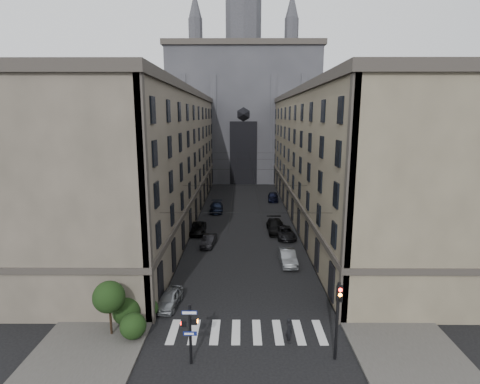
{
  "coord_description": "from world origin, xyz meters",
  "views": [
    {
      "loc": [
        -0.34,
        -19.24,
        15.18
      ],
      "look_at": [
        -0.49,
        10.96,
        9.02
      ],
      "focal_mm": 28.0,
      "sensor_mm": 36.0,
      "label": 1
    }
  ],
  "objects_px": {
    "car_left_midfar": "(197,228)",
    "car_left_far": "(216,207)",
    "car_left_midnear": "(209,241)",
    "car_right_midnear": "(285,233)",
    "car_right_near": "(288,257)",
    "pedestrian_signal_left": "(190,330)",
    "pedestrian": "(289,330)",
    "gothic_tower": "(243,105)",
    "car_left_near": "(170,299)",
    "traffic_light_right": "(338,312)",
    "car_right_far": "(273,197)",
    "car_right_midfar": "(276,226)"
  },
  "relations": [
    {
      "from": "gothic_tower",
      "to": "car_left_near",
      "type": "bearing_deg",
      "value": -95.34
    },
    {
      "from": "traffic_light_right",
      "to": "car_right_far",
      "type": "distance_m",
      "value": 45.28
    },
    {
      "from": "gothic_tower",
      "to": "car_left_near",
      "type": "xyz_separation_m",
      "value": [
        -6.2,
        -66.29,
        -17.14
      ]
    },
    {
      "from": "car_right_midnear",
      "to": "car_right_far",
      "type": "bearing_deg",
      "value": 84.25
    },
    {
      "from": "traffic_light_right",
      "to": "car_left_midfar",
      "type": "xyz_separation_m",
      "value": [
        -11.8,
        26.07,
        -2.61
      ]
    },
    {
      "from": "traffic_light_right",
      "to": "pedestrian",
      "type": "xyz_separation_m",
      "value": [
        -2.73,
        1.88,
        -2.39
      ]
    },
    {
      "from": "pedestrian",
      "to": "car_left_near",
      "type": "bearing_deg",
      "value": 39.76
    },
    {
      "from": "car_left_midfar",
      "to": "car_right_far",
      "type": "relative_size",
      "value": 1.06
    },
    {
      "from": "car_left_midnear",
      "to": "car_right_far",
      "type": "distance_m",
      "value": 25.9
    },
    {
      "from": "car_right_midnear",
      "to": "car_right_near",
      "type": "bearing_deg",
      "value": -99.7
    },
    {
      "from": "car_right_midfar",
      "to": "car_left_midfar",
      "type": "bearing_deg",
      "value": -179.12
    },
    {
      "from": "car_right_near",
      "to": "pedestrian",
      "type": "relative_size",
      "value": 2.51
    },
    {
      "from": "car_left_midnear",
      "to": "car_right_midnear",
      "type": "height_order",
      "value": "car_right_midnear"
    },
    {
      "from": "car_left_near",
      "to": "car_left_far",
      "type": "relative_size",
      "value": 0.76
    },
    {
      "from": "pedestrian_signal_left",
      "to": "traffic_light_right",
      "type": "bearing_deg",
      "value": 2.64
    },
    {
      "from": "car_left_midnear",
      "to": "car_right_midnear",
      "type": "relative_size",
      "value": 0.79
    },
    {
      "from": "gothic_tower",
      "to": "car_left_far",
      "type": "bearing_deg",
      "value": -97.09
    },
    {
      "from": "car_left_near",
      "to": "car_right_midfar",
      "type": "xyz_separation_m",
      "value": [
        10.4,
        19.79,
        0.15
      ]
    },
    {
      "from": "car_right_near",
      "to": "pedestrian_signal_left",
      "type": "bearing_deg",
      "value": -118.0
    },
    {
      "from": "car_right_midfar",
      "to": "car_right_midnear",
      "type": "bearing_deg",
      "value": -70.22
    },
    {
      "from": "car_left_far",
      "to": "car_right_far",
      "type": "height_order",
      "value": "car_right_far"
    },
    {
      "from": "car_right_near",
      "to": "car_right_far",
      "type": "xyz_separation_m",
      "value": [
        0.91,
        29.56,
        0.04
      ]
    },
    {
      "from": "pedestrian_signal_left",
      "to": "car_right_far",
      "type": "height_order",
      "value": "pedestrian_signal_left"
    },
    {
      "from": "traffic_light_right",
      "to": "car_right_far",
      "type": "xyz_separation_m",
      "value": [
        -0.25,
        45.21,
        -2.5
      ]
    },
    {
      "from": "car_left_midnear",
      "to": "pedestrian",
      "type": "xyz_separation_m",
      "value": [
        7.14,
        -19.28,
        0.26
      ]
    },
    {
      "from": "gothic_tower",
      "to": "pedestrian_signal_left",
      "type": "height_order",
      "value": "gothic_tower"
    },
    {
      "from": "car_right_midfar",
      "to": "traffic_light_right",
      "type": "bearing_deg",
      "value": -88.7
    },
    {
      "from": "pedestrian_signal_left",
      "to": "car_left_midfar",
      "type": "xyz_separation_m",
      "value": [
        -2.69,
        26.49,
        -1.64
      ]
    },
    {
      "from": "pedestrian_signal_left",
      "to": "car_right_midfar",
      "type": "height_order",
      "value": "pedestrian_signal_left"
    },
    {
      "from": "car_right_midnear",
      "to": "pedestrian_signal_left",
      "type": "bearing_deg",
      "value": -114.46
    },
    {
      "from": "car_left_midnear",
      "to": "car_left_far",
      "type": "distance_m",
      "value": 16.14
    },
    {
      "from": "car_left_midfar",
      "to": "pedestrian_signal_left",
      "type": "bearing_deg",
      "value": -87.63
    },
    {
      "from": "pedestrian_signal_left",
      "to": "car_left_near",
      "type": "xyz_separation_m",
      "value": [
        -2.68,
        7.17,
        -1.66
      ]
    },
    {
      "from": "gothic_tower",
      "to": "car_left_near",
      "type": "height_order",
      "value": "gothic_tower"
    },
    {
      "from": "car_right_near",
      "to": "car_right_midfar",
      "type": "height_order",
      "value": "car_right_midfar"
    },
    {
      "from": "gothic_tower",
      "to": "pedestrian",
      "type": "height_order",
      "value": "gothic_tower"
    },
    {
      "from": "traffic_light_right",
      "to": "car_right_near",
      "type": "distance_m",
      "value": 15.9
    },
    {
      "from": "car_left_far",
      "to": "car_right_midnear",
      "type": "xyz_separation_m",
      "value": [
        9.56,
        -13.11,
        -0.06
      ]
    },
    {
      "from": "car_right_midfar",
      "to": "car_left_midnear",
      "type": "bearing_deg",
      "value": -149.33
    },
    {
      "from": "car_left_midfar",
      "to": "car_left_far",
      "type": "xyz_separation_m",
      "value": [
        1.76,
        11.24,
        0.06
      ]
    },
    {
      "from": "car_right_near",
      "to": "car_right_midnear",
      "type": "height_order",
      "value": "car_right_near"
    },
    {
      "from": "car_left_midnear",
      "to": "car_left_midfar",
      "type": "relative_size",
      "value": 0.8
    },
    {
      "from": "car_right_near",
      "to": "car_left_midnear",
      "type": "bearing_deg",
      "value": 145.99
    },
    {
      "from": "car_left_near",
      "to": "car_right_midfar",
      "type": "bearing_deg",
      "value": 69.32
    },
    {
      "from": "pedestrian_signal_left",
      "to": "pedestrian",
      "type": "xyz_separation_m",
      "value": [
        6.39,
        2.3,
        -1.42
      ]
    },
    {
      "from": "car_right_midnear",
      "to": "car_right_far",
      "type": "height_order",
      "value": "car_right_far"
    },
    {
      "from": "pedestrian_signal_left",
      "to": "car_left_midfar",
      "type": "bearing_deg",
      "value": 95.79
    },
    {
      "from": "gothic_tower",
      "to": "car_right_midnear",
      "type": "relative_size",
      "value": 11.78
    },
    {
      "from": "traffic_light_right",
      "to": "car_left_midfar",
      "type": "relative_size",
      "value": 1.06
    },
    {
      "from": "car_left_far",
      "to": "car_right_near",
      "type": "height_order",
      "value": "car_right_near"
    }
  ]
}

